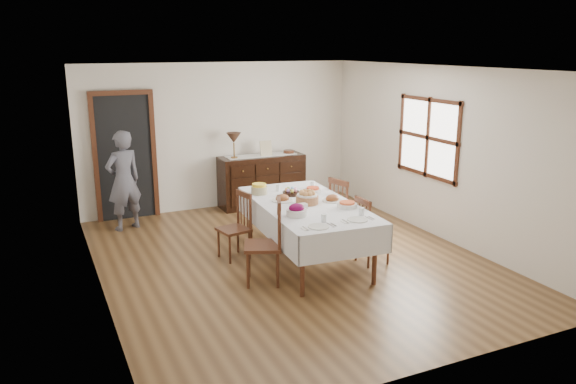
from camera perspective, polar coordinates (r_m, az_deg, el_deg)
name	(u,v)px	position (r m, az deg, el deg)	size (l,w,h in m)	color
ground	(291,260)	(7.84, 0.31, -6.90)	(6.00, 6.00, 0.00)	brown
room_shell	(269,139)	(7.71, -1.99, 5.41)	(5.02, 6.02, 2.65)	silver
dining_table	(307,210)	(7.56, 1.91, -1.88)	(1.37, 2.47, 0.83)	silver
chair_left_near	(267,241)	(6.95, -2.12, -4.99)	(0.59, 0.59, 1.08)	#4D2717
chair_left_far	(237,225)	(7.81, -5.24, -3.37)	(0.45, 0.45, 0.93)	#4D2717
chair_right_near	(370,230)	(7.65, 8.30, -3.87)	(0.39, 0.39, 0.93)	#4D2717
chair_right_far	(344,211)	(8.35, 5.76, -1.91)	(0.51, 0.51, 1.01)	#4D2717
sideboard	(262,181)	(10.33, -2.69, 1.17)	(1.56, 0.56, 0.94)	black
person	(123,177)	(9.26, -16.39, 1.44)	(0.54, 0.34, 1.71)	#565663
bread_basket	(307,198)	(7.51, 1.95, -0.58)	(0.31, 0.31, 0.19)	#97603B
egg_basket	(291,192)	(7.95, 0.33, -0.04)	(0.25, 0.25, 0.11)	black
ham_platter_a	(282,199)	(7.65, -0.58, -0.70)	(0.30, 0.30, 0.11)	silver
ham_platter_b	(332,199)	(7.67, 4.52, -0.71)	(0.28, 0.28, 0.11)	silver
beet_bowl	(297,211)	(6.98, 0.88, -1.91)	(0.26, 0.26, 0.16)	silver
carrot_bowl	(313,190)	(8.08, 2.53, 0.18)	(0.23, 0.23, 0.09)	silver
pineapple_bowl	(259,189)	(8.01, -2.95, 0.30)	(0.23, 0.23, 0.15)	tan
casserole_dish	(347,205)	(7.39, 6.02, -1.31)	(0.26, 0.26, 0.08)	silver
butter_dish	(301,206)	(7.28, 1.38, -1.46)	(0.15, 0.10, 0.07)	silver
setting_left	(320,224)	(6.63, 3.26, -3.24)	(0.43, 0.31, 0.10)	silver
setting_right	(359,217)	(6.93, 7.18, -2.53)	(0.43, 0.31, 0.10)	silver
glass_far_a	(278,188)	(8.17, -1.03, 0.44)	(0.06, 0.06, 0.10)	white
glass_far_b	(313,184)	(8.38, 2.53, 0.77)	(0.07, 0.07, 0.09)	white
runner	(261,155)	(10.25, -2.76, 3.75)	(1.30, 0.35, 0.01)	white
table_lamp	(234,139)	(9.95, -5.53, 5.42)	(0.26, 0.26, 0.46)	brown
picture_frame	(266,148)	(10.18, -2.25, 4.46)	(0.22, 0.08, 0.28)	#C3B68D
deco_bowl	(289,152)	(10.44, 0.07, 4.10)	(0.20, 0.20, 0.06)	#4D2717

